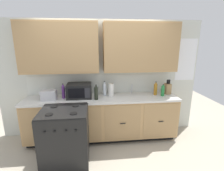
# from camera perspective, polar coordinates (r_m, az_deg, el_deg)

# --- Properties ---
(ground_plane) EXTENTS (8.00, 8.00, 0.00)m
(ground_plane) POSITION_cam_1_polar(r_m,az_deg,el_deg) (3.51, -2.96, -20.02)
(ground_plane) COLOR #B2A893
(wall_unit) EXTENTS (4.24, 0.40, 2.44)m
(wall_unit) POSITION_cam_1_polar(r_m,az_deg,el_deg) (3.40, -3.75, 8.83)
(wall_unit) COLOR silver
(wall_unit) RESTS_ON ground_plane
(counter_run) EXTENTS (3.07, 0.64, 0.92)m
(counter_run) POSITION_cam_1_polar(r_m,az_deg,el_deg) (3.54, -3.31, -10.96)
(counter_run) COLOR black
(counter_run) RESTS_ON ground_plane
(stove_range) EXTENTS (0.76, 0.68, 0.95)m
(stove_range) POSITION_cam_1_polar(r_m,az_deg,el_deg) (3.02, -15.63, -16.30)
(stove_range) COLOR black
(stove_range) RESTS_ON ground_plane
(microwave) EXTENTS (0.48, 0.37, 0.28)m
(microwave) POSITION_cam_1_polar(r_m,az_deg,el_deg) (3.40, -11.08, -1.71)
(microwave) COLOR black
(microwave) RESTS_ON counter_run
(toaster) EXTENTS (0.28, 0.18, 0.19)m
(toaster) POSITION_cam_1_polar(r_m,az_deg,el_deg) (3.42, -20.75, -3.07)
(toaster) COLOR #B7B7BC
(toaster) RESTS_ON counter_run
(knife_block) EXTENTS (0.11, 0.14, 0.31)m
(knife_block) POSITION_cam_1_polar(r_m,az_deg,el_deg) (3.77, 18.46, -0.96)
(knife_block) COLOR #9C794E
(knife_block) RESTS_ON counter_run
(sink_faucet) EXTENTS (0.02, 0.02, 0.20)m
(sink_faucet) POSITION_cam_1_polar(r_m,az_deg,el_deg) (3.62, 6.77, -1.15)
(sink_faucet) COLOR #B2B5BA
(sink_faucet) RESTS_ON counter_run
(paper_towel_roll) EXTENTS (0.12, 0.12, 0.26)m
(paper_towel_roll) POSITION_cam_1_polar(r_m,az_deg,el_deg) (3.43, -0.31, -1.42)
(paper_towel_roll) COLOR white
(paper_towel_roll) RESTS_ON counter_run
(bottle_clear) EXTENTS (0.07, 0.07, 0.31)m
(bottle_clear) POSITION_cam_1_polar(r_m,az_deg,el_deg) (3.46, -2.57, -1.00)
(bottle_clear) COLOR silver
(bottle_clear) RESTS_ON counter_run
(bottle_green) EXTENTS (0.07, 0.07, 0.25)m
(bottle_green) POSITION_cam_1_polar(r_m,az_deg,el_deg) (3.59, 16.96, -1.51)
(bottle_green) COLOR #237A38
(bottle_green) RESTS_ON counter_run
(bottle_dark) EXTENTS (0.07, 0.07, 0.30)m
(bottle_dark) POSITION_cam_1_polar(r_m,az_deg,el_deg) (3.21, -5.45, -2.34)
(bottle_dark) COLOR black
(bottle_dark) RESTS_ON counter_run
(bottle_violet) EXTENTS (0.06, 0.06, 0.30)m
(bottle_violet) POSITION_cam_1_polar(r_m,az_deg,el_deg) (3.42, -16.29, -1.86)
(bottle_violet) COLOR #663384
(bottle_violet) RESTS_ON counter_run
(bottle_amber) EXTENTS (0.07, 0.07, 0.28)m
(bottle_amber) POSITION_cam_1_polar(r_m,az_deg,el_deg) (3.60, 14.64, -0.98)
(bottle_amber) COLOR #9E6619
(bottle_amber) RESTS_ON counter_run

